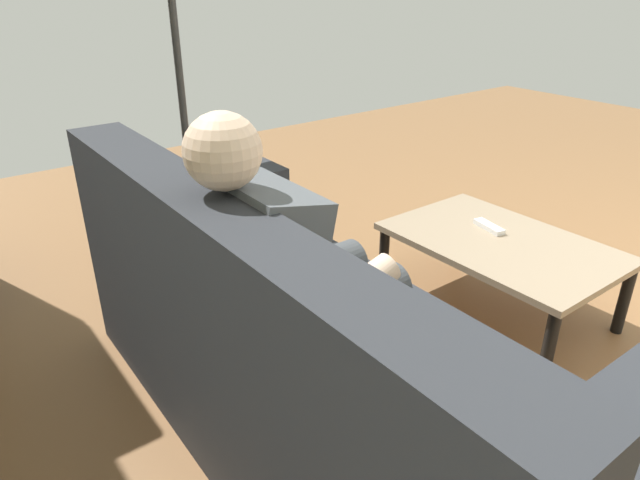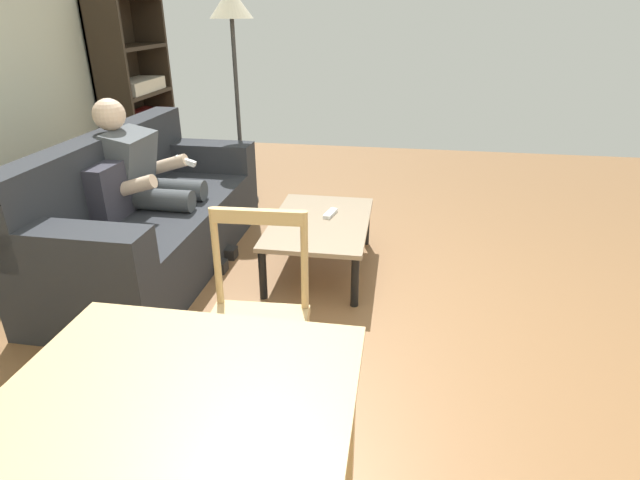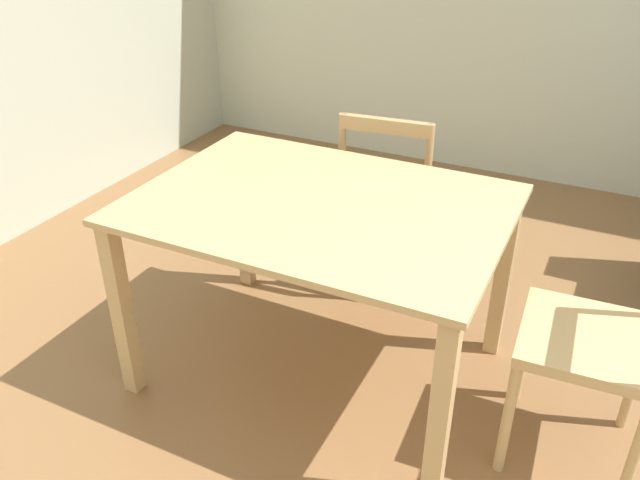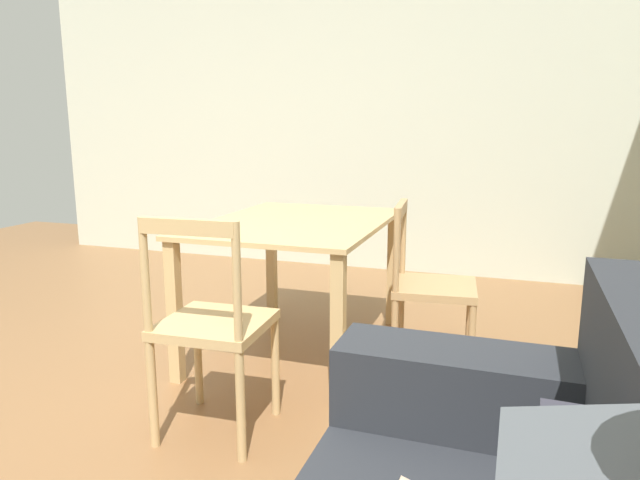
# 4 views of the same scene
# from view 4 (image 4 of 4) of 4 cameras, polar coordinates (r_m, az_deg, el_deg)

# --- Properties ---
(ground_plane) EXTENTS (9.01, 9.01, 0.00)m
(ground_plane) POSITION_cam_4_polar(r_m,az_deg,el_deg) (2.53, -26.03, -20.14)
(ground_plane) COLOR brown
(wall_side) EXTENTS (0.12, 5.70, 2.76)m
(wall_side) POSITION_cam_4_polar(r_m,az_deg,el_deg) (5.25, 0.92, 12.49)
(wall_side) COLOR beige
(wall_side) RESTS_ON ground_plane
(dining_table) EXTENTS (1.30, 0.95, 0.76)m
(dining_table) POSITION_cam_4_polar(r_m,az_deg,el_deg) (3.20, -2.28, 0.05)
(dining_table) COLOR tan
(dining_table) RESTS_ON ground_plane
(dining_chair_near_wall) EXTENTS (0.46, 0.46, 0.88)m
(dining_chair_near_wall) POSITION_cam_4_polar(r_m,az_deg,el_deg) (3.07, 10.88, -4.60)
(dining_chair_near_wall) COLOR tan
(dining_chair_near_wall) RESTS_ON ground_plane
(dining_chair_facing_couch) EXTENTS (0.44, 0.44, 0.94)m
(dining_chair_facing_couch) POSITION_cam_4_polar(r_m,az_deg,el_deg) (2.39, -10.76, -8.49)
(dining_chair_facing_couch) COLOR tan
(dining_chair_facing_couch) RESTS_ON ground_plane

